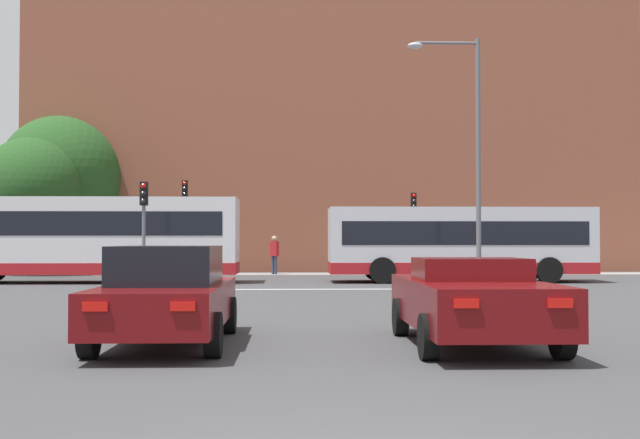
{
  "coord_description": "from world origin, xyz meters",
  "views": [
    {
      "loc": [
        -0.42,
        -5.43,
        1.63
      ],
      "look_at": [
        0.71,
        26.72,
        2.47
      ],
      "focal_mm": 45.0,
      "sensor_mm": 36.0,
      "label": 1
    }
  ],
  "objects_px": {
    "bus_crossing_lead": "(459,242)",
    "pedestrian_waiting": "(274,251)",
    "car_roadster_right": "(472,300)",
    "street_lamp_junction": "(467,138)",
    "pedestrian_walking_east": "(211,254)",
    "traffic_light_far_left": "(185,212)",
    "bus_crossing_trailing": "(81,237)",
    "traffic_light_near_left": "(144,216)",
    "traffic_light_far_right": "(414,219)",
    "car_saloon_left": "(167,295)"
  },
  "relations": [
    {
      "from": "car_roadster_right",
      "to": "traffic_light_near_left",
      "type": "distance_m",
      "value": 16.86
    },
    {
      "from": "bus_crossing_trailing",
      "to": "pedestrian_walking_east",
      "type": "relative_size",
      "value": 7.18
    },
    {
      "from": "pedestrian_waiting",
      "to": "street_lamp_junction",
      "type": "bearing_deg",
      "value": 156.28
    },
    {
      "from": "car_roadster_right",
      "to": "street_lamp_junction",
      "type": "bearing_deg",
      "value": 77.93
    },
    {
      "from": "pedestrian_walking_east",
      "to": "traffic_light_far_left",
      "type": "bearing_deg",
      "value": -92.36
    },
    {
      "from": "bus_crossing_trailing",
      "to": "car_roadster_right",
      "type": "bearing_deg",
      "value": -149.85
    },
    {
      "from": "bus_crossing_trailing",
      "to": "traffic_light_near_left",
      "type": "relative_size",
      "value": 3.33
    },
    {
      "from": "bus_crossing_lead",
      "to": "traffic_light_far_left",
      "type": "height_order",
      "value": "traffic_light_far_left"
    },
    {
      "from": "car_saloon_left",
      "to": "bus_crossing_trailing",
      "type": "relative_size",
      "value": 0.4
    },
    {
      "from": "bus_crossing_lead",
      "to": "street_lamp_junction",
      "type": "bearing_deg",
      "value": 171.2
    },
    {
      "from": "traffic_light_far_left",
      "to": "pedestrian_walking_east",
      "type": "xyz_separation_m",
      "value": [
        1.12,
        1.01,
        -2.01
      ]
    },
    {
      "from": "car_saloon_left",
      "to": "street_lamp_junction",
      "type": "xyz_separation_m",
      "value": [
        7.76,
        13.69,
        4.27
      ]
    },
    {
      "from": "pedestrian_waiting",
      "to": "pedestrian_walking_east",
      "type": "relative_size",
      "value": 1.1
    },
    {
      "from": "bus_crossing_trailing",
      "to": "traffic_light_far_left",
      "type": "height_order",
      "value": "traffic_light_far_left"
    },
    {
      "from": "pedestrian_walking_east",
      "to": "traffic_light_near_left",
      "type": "bearing_deg",
      "value": -49.41
    },
    {
      "from": "street_lamp_junction",
      "to": "pedestrian_walking_east",
      "type": "relative_size",
      "value": 4.99
    },
    {
      "from": "car_roadster_right",
      "to": "bus_crossing_lead",
      "type": "bearing_deg",
      "value": 78.8
    },
    {
      "from": "traffic_light_near_left",
      "to": "bus_crossing_trailing",
      "type": "bearing_deg",
      "value": 128.6
    },
    {
      "from": "car_roadster_right",
      "to": "pedestrian_waiting",
      "type": "bearing_deg",
      "value": 98.0
    },
    {
      "from": "street_lamp_junction",
      "to": "traffic_light_far_left",
      "type": "bearing_deg",
      "value": 132.99
    },
    {
      "from": "bus_crossing_trailing",
      "to": "traffic_light_far_right",
      "type": "relative_size",
      "value": 3.06
    },
    {
      "from": "bus_crossing_trailing",
      "to": "pedestrian_waiting",
      "type": "xyz_separation_m",
      "value": [
        7.26,
        7.4,
        -0.65
      ]
    },
    {
      "from": "street_lamp_junction",
      "to": "pedestrian_waiting",
      "type": "xyz_separation_m",
      "value": [
        -6.65,
        12.12,
        -3.95
      ]
    },
    {
      "from": "bus_crossing_lead",
      "to": "car_saloon_left",
      "type": "bearing_deg",
      "value": 155.41
    },
    {
      "from": "pedestrian_walking_east",
      "to": "car_saloon_left",
      "type": "bearing_deg",
      "value": -39.99
    },
    {
      "from": "bus_crossing_lead",
      "to": "pedestrian_walking_east",
      "type": "relative_size",
      "value": 6.12
    },
    {
      "from": "bus_crossing_lead",
      "to": "car_roadster_right",
      "type": "bearing_deg",
      "value": 168.7
    },
    {
      "from": "street_lamp_junction",
      "to": "pedestrian_waiting",
      "type": "bearing_deg",
      "value": 118.74
    },
    {
      "from": "bus_crossing_trailing",
      "to": "pedestrian_waiting",
      "type": "distance_m",
      "value": 10.39
    },
    {
      "from": "traffic_light_near_left",
      "to": "pedestrian_walking_east",
      "type": "relative_size",
      "value": 2.16
    },
    {
      "from": "traffic_light_far_right",
      "to": "pedestrian_waiting",
      "type": "distance_m",
      "value": 6.89
    },
    {
      "from": "car_roadster_right",
      "to": "street_lamp_junction",
      "type": "relative_size",
      "value": 0.56
    },
    {
      "from": "car_roadster_right",
      "to": "traffic_light_far_right",
      "type": "bearing_deg",
      "value": 83.36
    },
    {
      "from": "bus_crossing_trailing",
      "to": "street_lamp_junction",
      "type": "xyz_separation_m",
      "value": [
        13.91,
        -4.72,
        3.3
      ]
    },
    {
      "from": "bus_crossing_lead",
      "to": "pedestrian_waiting",
      "type": "height_order",
      "value": "bus_crossing_lead"
    },
    {
      "from": "bus_crossing_trailing",
      "to": "street_lamp_junction",
      "type": "height_order",
      "value": "street_lamp_junction"
    },
    {
      "from": "traffic_light_near_left",
      "to": "car_saloon_left",
      "type": "bearing_deg",
      "value": -78.14
    },
    {
      "from": "bus_crossing_lead",
      "to": "street_lamp_junction",
      "type": "xyz_separation_m",
      "value": [
        -0.76,
        -4.93,
        3.49
      ]
    },
    {
      "from": "traffic_light_near_left",
      "to": "traffic_light_far_right",
      "type": "bearing_deg",
      "value": 45.98
    },
    {
      "from": "traffic_light_near_left",
      "to": "street_lamp_junction",
      "type": "distance_m",
      "value": 11.14
    },
    {
      "from": "pedestrian_waiting",
      "to": "pedestrian_walking_east",
      "type": "distance_m",
      "value": 3.15
    },
    {
      "from": "street_lamp_junction",
      "to": "bus_crossing_lead",
      "type": "bearing_deg",
      "value": 81.2
    },
    {
      "from": "bus_crossing_trailing",
      "to": "traffic_light_far_left",
      "type": "relative_size",
      "value": 2.69
    },
    {
      "from": "bus_crossing_lead",
      "to": "traffic_light_near_left",
      "type": "bearing_deg",
      "value": 109.48
    },
    {
      "from": "bus_crossing_trailing",
      "to": "traffic_light_near_left",
      "type": "xyz_separation_m",
      "value": [
        3.1,
        -3.89,
        0.7
      ]
    },
    {
      "from": "car_saloon_left",
      "to": "traffic_light_far_right",
      "type": "bearing_deg",
      "value": 72.96
    },
    {
      "from": "traffic_light_far_right",
      "to": "traffic_light_far_left",
      "type": "height_order",
      "value": "traffic_light_far_left"
    },
    {
      "from": "traffic_light_far_left",
      "to": "street_lamp_junction",
      "type": "height_order",
      "value": "street_lamp_junction"
    },
    {
      "from": "car_roadster_right",
      "to": "bus_crossing_trailing",
      "type": "height_order",
      "value": "bus_crossing_trailing"
    },
    {
      "from": "car_saloon_left",
      "to": "pedestrian_waiting",
      "type": "bearing_deg",
      "value": 87.38
    }
  ]
}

